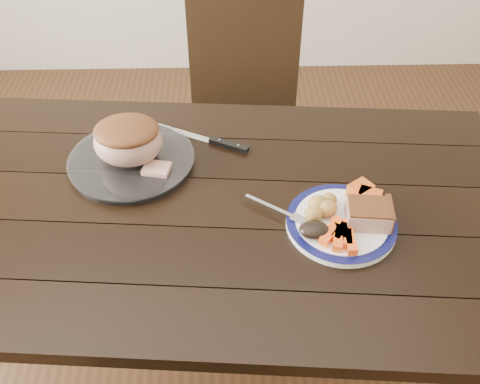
{
  "coord_description": "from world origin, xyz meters",
  "views": [
    {
      "loc": [
        0.05,
        -0.99,
        1.69
      ],
      "look_at": [
        0.08,
        -0.02,
        0.8
      ],
      "focal_mm": 40.0,
      "sensor_mm": 36.0,
      "label": 1
    }
  ],
  "objects_px": {
    "roast_joint": "(128,142)",
    "carving_knife": "(216,142)",
    "pork_slice": "(368,214)",
    "serving_platter": "(132,162)",
    "fork": "(281,212)",
    "chair_far": "(246,111)",
    "dining_table": "(210,227)",
    "dinner_plate": "(341,224)"
  },
  "relations": [
    {
      "from": "chair_far",
      "to": "carving_knife",
      "type": "bearing_deg",
      "value": 75.76
    },
    {
      "from": "serving_platter",
      "to": "pork_slice",
      "type": "relative_size",
      "value": 3.26
    },
    {
      "from": "serving_platter",
      "to": "fork",
      "type": "height_order",
      "value": "fork"
    },
    {
      "from": "fork",
      "to": "roast_joint",
      "type": "height_order",
      "value": "roast_joint"
    },
    {
      "from": "dinner_plate",
      "to": "serving_platter",
      "type": "bearing_deg",
      "value": 154.97
    },
    {
      "from": "chair_far",
      "to": "roast_joint",
      "type": "bearing_deg",
      "value": 57.6
    },
    {
      "from": "chair_far",
      "to": "carving_knife",
      "type": "relative_size",
      "value": 3.15
    },
    {
      "from": "pork_slice",
      "to": "carving_knife",
      "type": "relative_size",
      "value": 0.35
    },
    {
      "from": "chair_far",
      "to": "roast_joint",
      "type": "xyz_separation_m",
      "value": [
        -0.34,
        -0.58,
        0.3
      ]
    },
    {
      "from": "chair_far",
      "to": "dining_table",
      "type": "bearing_deg",
      "value": 78.21
    },
    {
      "from": "dining_table",
      "to": "pork_slice",
      "type": "xyz_separation_m",
      "value": [
        0.38,
        -0.1,
        0.14
      ]
    },
    {
      "from": "dining_table",
      "to": "dinner_plate",
      "type": "distance_m",
      "value": 0.35
    },
    {
      "from": "dinner_plate",
      "to": "roast_joint",
      "type": "bearing_deg",
      "value": 154.97
    },
    {
      "from": "dining_table",
      "to": "serving_platter",
      "type": "xyz_separation_m",
      "value": [
        -0.21,
        0.16,
        0.1
      ]
    },
    {
      "from": "roast_joint",
      "to": "dining_table",
      "type": "bearing_deg",
      "value": -36.28
    },
    {
      "from": "serving_platter",
      "to": "fork",
      "type": "relative_size",
      "value": 2.16
    },
    {
      "from": "serving_platter",
      "to": "dining_table",
      "type": "bearing_deg",
      "value": -36.28
    },
    {
      "from": "pork_slice",
      "to": "serving_platter",
      "type": "bearing_deg",
      "value": 156.79
    },
    {
      "from": "pork_slice",
      "to": "carving_knife",
      "type": "height_order",
      "value": "pork_slice"
    },
    {
      "from": "pork_slice",
      "to": "carving_knife",
      "type": "bearing_deg",
      "value": 136.72
    },
    {
      "from": "serving_platter",
      "to": "pork_slice",
      "type": "distance_m",
      "value": 0.65
    },
    {
      "from": "serving_platter",
      "to": "pork_slice",
      "type": "bearing_deg",
      "value": -23.21
    },
    {
      "from": "dining_table",
      "to": "dinner_plate",
      "type": "relative_size",
      "value": 6.22
    },
    {
      "from": "pork_slice",
      "to": "fork",
      "type": "distance_m",
      "value": 0.21
    },
    {
      "from": "fork",
      "to": "chair_far",
      "type": "bearing_deg",
      "value": 129.16
    },
    {
      "from": "fork",
      "to": "carving_knife",
      "type": "relative_size",
      "value": 0.53
    },
    {
      "from": "roast_joint",
      "to": "carving_knife",
      "type": "xyz_separation_m",
      "value": [
        0.23,
        0.09,
        -0.07
      ]
    },
    {
      "from": "dining_table",
      "to": "carving_knife",
      "type": "xyz_separation_m",
      "value": [
        0.02,
        0.24,
        0.1
      ]
    },
    {
      "from": "serving_platter",
      "to": "fork",
      "type": "bearing_deg",
      "value": -28.9
    },
    {
      "from": "chair_far",
      "to": "roast_joint",
      "type": "distance_m",
      "value": 0.74
    },
    {
      "from": "chair_far",
      "to": "pork_slice",
      "type": "bearing_deg",
      "value": 104.94
    },
    {
      "from": "fork",
      "to": "carving_knife",
      "type": "height_order",
      "value": "fork"
    },
    {
      "from": "pork_slice",
      "to": "fork",
      "type": "bearing_deg",
      "value": 169.22
    },
    {
      "from": "carving_knife",
      "to": "fork",
      "type": "bearing_deg",
      "value": -35.56
    },
    {
      "from": "dining_table",
      "to": "chair_far",
      "type": "xyz_separation_m",
      "value": [
        0.12,
        0.74,
        -0.13
      ]
    },
    {
      "from": "pork_slice",
      "to": "dinner_plate",
      "type": "bearing_deg",
      "value": 175.24
    },
    {
      "from": "dinner_plate",
      "to": "roast_joint",
      "type": "height_order",
      "value": "roast_joint"
    },
    {
      "from": "dinner_plate",
      "to": "fork",
      "type": "bearing_deg",
      "value": 166.8
    },
    {
      "from": "dining_table",
      "to": "fork",
      "type": "bearing_deg",
      "value": -18.55
    },
    {
      "from": "chair_far",
      "to": "pork_slice",
      "type": "distance_m",
      "value": 0.92
    },
    {
      "from": "pork_slice",
      "to": "dining_table",
      "type": "bearing_deg",
      "value": 165.51
    },
    {
      "from": "roast_joint",
      "to": "dinner_plate",
      "type": "bearing_deg",
      "value": -25.03
    }
  ]
}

